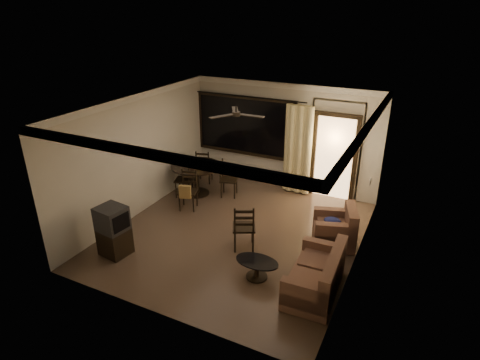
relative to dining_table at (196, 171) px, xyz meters
The scene contains 12 objects.
ground 2.35m from the dining_table, 36.23° to the right, with size 5.50×5.50×0.00m, color #7F6651.
room_shell 2.74m from the dining_table, 10.12° to the left, with size 5.50×6.70×5.50m.
dining_table is the anchor object (origin of this frame).
dining_chair_west 0.48m from the dining_table, 129.20° to the right, with size 0.53×0.53×0.95m.
dining_chair_east 0.90m from the dining_table, 17.63° to the left, with size 0.53×0.53×0.95m.
dining_chair_south 0.92m from the dining_table, 72.39° to the right, with size 0.53×0.56×0.95m.
dining_chair_north 0.85m from the dining_table, 106.20° to the left, with size 0.53×0.53×0.95m.
tv_cabinet 3.07m from the dining_table, 89.86° to the right, with size 0.60×0.55×1.03m.
sofa 4.65m from the dining_table, 31.98° to the right, with size 0.84×1.50×0.78m.
armchair 3.94m from the dining_table, 11.82° to the right, with size 1.04×1.04×0.82m.
coffee_table 3.83m from the dining_table, 41.79° to the right, with size 0.81×0.48×0.35m.
side_chair 2.85m from the dining_table, 38.72° to the right, with size 0.60×0.60×1.01m.
Camera 1 is at (3.37, -6.70, 4.57)m, focal length 30.00 mm.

